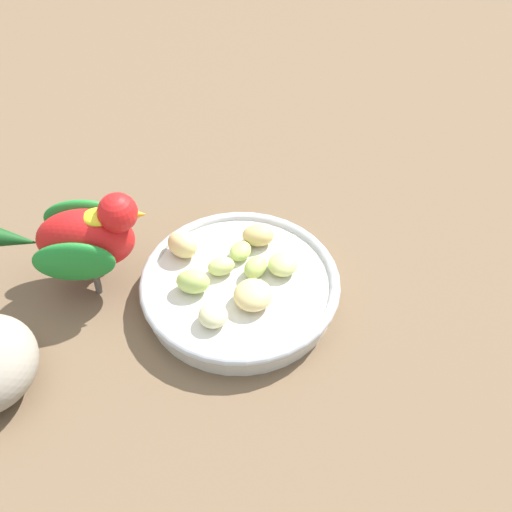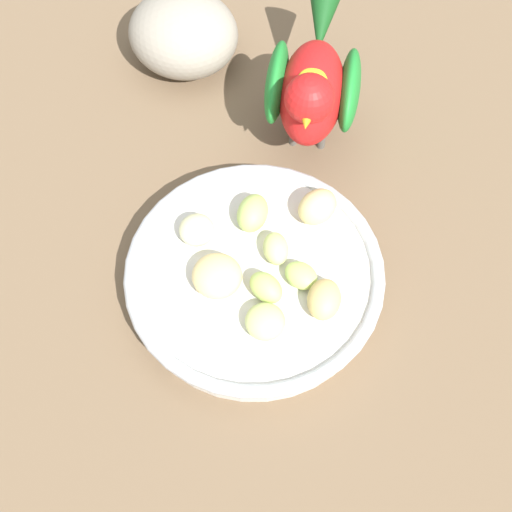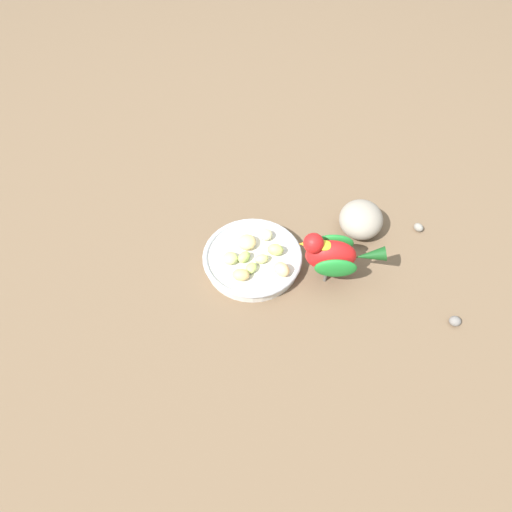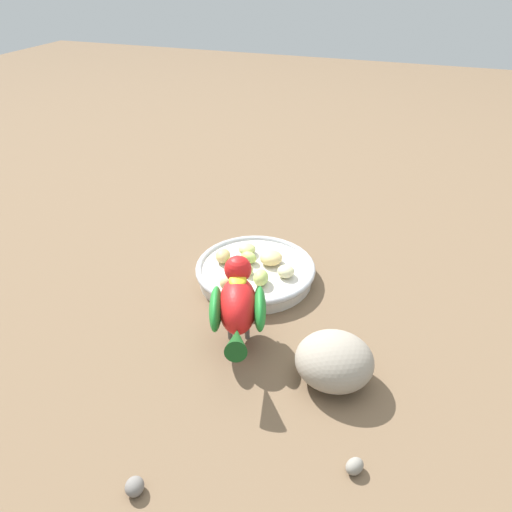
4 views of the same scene
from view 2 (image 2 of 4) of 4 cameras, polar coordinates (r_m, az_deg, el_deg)
name	(u,v)px [view 2 (image 2 of 4)]	position (r m, az deg, el deg)	size (l,w,h in m)	color
ground_plane	(245,282)	(0.64, -0.82, -1.92)	(4.00, 4.00, 0.00)	brown
feeding_bowl	(256,275)	(0.62, 0.00, -1.40)	(0.21, 0.21, 0.03)	beige
apple_piece_0	(301,275)	(0.60, 3.32, -1.43)	(0.03, 0.02, 0.02)	#B2CC66
apple_piece_1	(266,287)	(0.60, 0.73, -2.32)	(0.03, 0.02, 0.02)	#B2CC66
apple_piece_2	(253,213)	(0.63, -0.26, 3.16)	(0.03, 0.02, 0.02)	#B2CC66
apple_piece_3	(276,249)	(0.61, 1.45, 0.54)	(0.03, 0.02, 0.02)	#C6D17A
apple_piece_4	(317,207)	(0.63, 4.51, 3.61)	(0.03, 0.03, 0.03)	#E5C67F
apple_piece_5	(326,296)	(0.59, 5.14, -2.91)	(0.03, 0.03, 0.02)	tan
apple_piece_6	(217,276)	(0.60, -2.87, -1.45)	(0.04, 0.04, 0.02)	#E5C67F
apple_piece_7	(197,230)	(0.62, -4.36, 1.92)	(0.03, 0.03, 0.02)	beige
apple_piece_8	(265,322)	(0.59, 0.67, -4.81)	(0.03, 0.03, 0.02)	#C6D17A
parrot	(313,86)	(0.66, 4.16, 12.28)	(0.17, 0.10, 0.12)	#59544C
rock_large	(183,34)	(0.75, -5.34, 15.88)	(0.10, 0.09, 0.07)	gray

